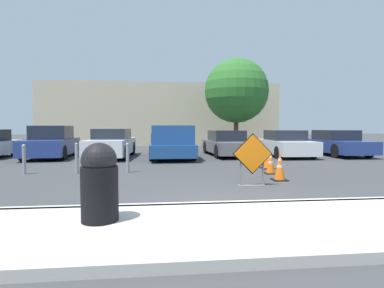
# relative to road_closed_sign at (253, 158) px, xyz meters

# --- Properties ---
(ground_plane) EXTENTS (96.00, 96.00, 0.00)m
(ground_plane) POSITION_rel_road_closed_sign_xyz_m (-0.99, 7.91, -0.73)
(ground_plane) COLOR #3D3D3F
(sidewalk_strip) EXTENTS (27.22, 2.38, 0.14)m
(sidewalk_strip) POSITION_rel_road_closed_sign_xyz_m (-0.99, -3.28, -0.66)
(sidewalk_strip) COLOR beige
(sidewalk_strip) RESTS_ON ground_plane
(curb_lip) EXTENTS (27.22, 0.20, 0.14)m
(curb_lip) POSITION_rel_road_closed_sign_xyz_m (-0.99, -2.09, -0.66)
(curb_lip) COLOR beige
(curb_lip) RESTS_ON ground_plane
(road_closed_sign) EXTENTS (1.06, 0.20, 1.38)m
(road_closed_sign) POSITION_rel_road_closed_sign_xyz_m (0.00, 0.00, 0.00)
(road_closed_sign) COLOR black
(road_closed_sign) RESTS_ON ground_plane
(traffic_cone_nearest) EXTENTS (0.42, 0.42, 0.82)m
(traffic_cone_nearest) POSITION_rel_road_closed_sign_xyz_m (1.04, 0.74, -0.33)
(traffic_cone_nearest) COLOR black
(traffic_cone_nearest) RESTS_ON ground_plane
(traffic_cone_second) EXTENTS (0.38, 0.38, 0.76)m
(traffic_cone_second) POSITION_rel_road_closed_sign_xyz_m (1.24, 1.96, -0.36)
(traffic_cone_second) COLOR black
(traffic_cone_second) RESTS_ON ground_plane
(traffic_cone_third) EXTENTS (0.47, 0.47, 0.76)m
(traffic_cone_third) POSITION_rel_road_closed_sign_xyz_m (1.56, 3.13, -0.36)
(traffic_cone_third) COLOR black
(traffic_cone_third) RESTS_ON ground_plane
(traffic_cone_fourth) EXTENTS (0.47, 0.47, 0.81)m
(traffic_cone_fourth) POSITION_rel_road_closed_sign_xyz_m (1.72, 4.35, -0.33)
(traffic_cone_fourth) COLOR black
(traffic_cone_fourth) RESTS_ON ground_plane
(traffic_cone_fifth) EXTENTS (0.39, 0.39, 0.62)m
(traffic_cone_fifth) POSITION_rel_road_closed_sign_xyz_m (2.02, 5.45, -0.43)
(traffic_cone_fifth) COLOR black
(traffic_cone_fifth) RESTS_ON ground_plane
(parked_car_second) EXTENTS (2.18, 4.52, 1.60)m
(parked_car_second) POSITION_rel_road_closed_sign_xyz_m (-7.79, 8.11, 0.00)
(parked_car_second) COLOR navy
(parked_car_second) RESTS_ON ground_plane
(parked_car_third) EXTENTS (2.03, 4.64, 1.44)m
(parked_car_third) POSITION_rel_road_closed_sign_xyz_m (-4.80, 7.89, -0.05)
(parked_car_third) COLOR silver
(parked_car_third) RESTS_ON ground_plane
(pickup_truck) EXTENTS (2.13, 5.34, 1.60)m
(pickup_truck) POSITION_rel_road_closed_sign_xyz_m (-1.82, 7.25, -0.01)
(pickup_truck) COLOR navy
(pickup_truck) RESTS_ON ground_plane
(parked_car_fourth) EXTENTS (2.04, 4.71, 1.35)m
(parked_car_fourth) POSITION_rel_road_closed_sign_xyz_m (1.16, 8.24, -0.10)
(parked_car_fourth) COLOR slate
(parked_car_fourth) RESTS_ON ground_plane
(parked_car_fifth) EXTENTS (2.02, 4.28, 1.36)m
(parked_car_fifth) POSITION_rel_road_closed_sign_xyz_m (4.15, 7.58, -0.10)
(parked_car_fifth) COLOR silver
(parked_car_fifth) RESTS_ON ground_plane
(parked_car_sixth) EXTENTS (1.98, 4.65, 1.36)m
(parked_car_sixth) POSITION_rel_road_closed_sign_xyz_m (7.13, 7.81, -0.09)
(parked_car_sixth) COLOR navy
(parked_car_sixth) RESTS_ON ground_plane
(trash_bin) EXTENTS (0.55, 0.55, 1.17)m
(trash_bin) POSITION_rel_road_closed_sign_xyz_m (-3.28, -2.98, 0.00)
(trash_bin) COLOR black
(trash_bin) RESTS_ON sidewalk_strip
(bollard_nearest) EXTENTS (0.12, 0.12, 1.01)m
(bollard_nearest) POSITION_rel_road_closed_sign_xyz_m (-3.47, 2.69, -0.20)
(bollard_nearest) COLOR gray
(bollard_nearest) RESTS_ON ground_plane
(bollard_second) EXTENTS (0.12, 0.12, 1.02)m
(bollard_second) POSITION_rel_road_closed_sign_xyz_m (-5.13, 2.69, -0.19)
(bollard_second) COLOR gray
(bollard_second) RESTS_ON ground_plane
(bollard_third) EXTENTS (0.12, 0.12, 0.98)m
(bollard_third) POSITION_rel_road_closed_sign_xyz_m (-6.78, 2.69, -0.21)
(bollard_third) COLOR gray
(bollard_third) RESTS_ON ground_plane
(building_facade_backdrop) EXTENTS (19.56, 5.00, 5.13)m
(building_facade_backdrop) POSITION_rel_road_closed_sign_xyz_m (-2.27, 19.11, 1.83)
(building_facade_backdrop) COLOR beige
(building_facade_backdrop) RESTS_ON ground_plane
(street_tree_behind_lot) EXTENTS (4.36, 4.36, 6.17)m
(street_tree_behind_lot) POSITION_rel_road_closed_sign_xyz_m (2.81, 12.64, 3.25)
(street_tree_behind_lot) COLOR #513823
(street_tree_behind_lot) RESTS_ON ground_plane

